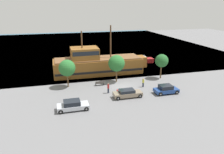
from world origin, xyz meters
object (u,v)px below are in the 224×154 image
at_px(parked_car_curb_front, 127,93).
at_px(bench_promenade_east, 100,83).
at_px(pirate_ship, 97,64).
at_px(moored_boat_dockside, 142,60).
at_px(pedestrian_walking_near, 108,88).
at_px(parked_car_curb_mid, 73,105).
at_px(pedestrian_walking_far, 143,83).
at_px(parked_car_curb_rear, 166,89).
at_px(fire_hydrant, 117,91).

bearing_deg(parked_car_curb_front, bench_promenade_east, 116.29).
distance_m(pirate_ship, moored_boat_dockside, 14.21).
bearing_deg(pedestrian_walking_near, parked_car_curb_front, -44.99).
relative_size(parked_car_curb_mid, pedestrian_walking_far, 2.70).
relative_size(pirate_ship, pedestrian_walking_far, 12.22).
height_order(pirate_ship, pedestrian_walking_far, pirate_ship).
xyz_separation_m(parked_car_curb_rear, fire_hydrant, (-7.74, 1.92, -0.30)).
bearing_deg(pedestrian_walking_far, pedestrian_walking_near, -170.40).
distance_m(parked_car_curb_rear, pedestrian_walking_near, 9.44).
bearing_deg(pirate_ship, pedestrian_walking_far, -57.53).
bearing_deg(parked_car_curb_mid, parked_car_curb_front, 13.79).
bearing_deg(parked_car_curb_rear, parked_car_curb_mid, -172.53).
relative_size(pirate_ship, bench_promenade_east, 12.08).
xyz_separation_m(pedestrian_walking_near, pedestrian_walking_far, (6.62, 1.12, -0.06)).
distance_m(moored_boat_dockside, parked_car_curb_rear, 20.04).
relative_size(moored_boat_dockside, fire_hydrant, 6.91).
xyz_separation_m(fire_hydrant, pedestrian_walking_far, (5.29, 1.79, 0.39)).
bearing_deg(moored_boat_dockside, parked_car_curb_rear, -101.59).
height_order(moored_boat_dockside, parked_car_curb_rear, moored_boat_dockside).
relative_size(pirate_ship, fire_hydrant, 25.52).
bearing_deg(fire_hydrant, moored_boat_dockside, 56.40).
height_order(moored_boat_dockside, bench_promenade_east, moored_boat_dockside).
xyz_separation_m(moored_boat_dockside, fire_hydrant, (-11.77, -17.72, -0.23)).
distance_m(moored_boat_dockside, fire_hydrant, 21.27).
bearing_deg(parked_car_curb_rear, parked_car_curb_front, 178.92).
height_order(parked_car_curb_mid, bench_promenade_east, parked_car_curb_mid).
xyz_separation_m(fire_hydrant, pedestrian_walking_near, (-1.33, 0.67, 0.45)).
xyz_separation_m(moored_boat_dockside, pedestrian_walking_near, (-13.10, -17.04, 0.22)).
relative_size(fire_hydrant, pedestrian_walking_far, 0.48).
bearing_deg(bench_promenade_east, parked_car_curb_front, -63.71).
xyz_separation_m(pirate_ship, bench_promenade_east, (-0.95, -7.22, -1.66)).
distance_m(parked_car_curb_mid, parked_car_curb_rear, 15.42).
distance_m(pirate_ship, pedestrian_walking_far, 11.80).
xyz_separation_m(parked_car_curb_mid, fire_hydrant, (7.55, 3.92, -0.27)).
bearing_deg(fire_hydrant, pedestrian_walking_far, 18.73).
relative_size(parked_car_curb_mid, bench_promenade_east, 2.67).
relative_size(parked_car_curb_rear, fire_hydrant, 5.07).
height_order(parked_car_curb_front, fire_hydrant, parked_car_curb_front).
bearing_deg(pirate_ship, bench_promenade_east, -97.49).
xyz_separation_m(parked_car_curb_mid, pedestrian_walking_far, (12.83, 5.71, 0.12)).
xyz_separation_m(parked_car_curb_front, pedestrian_walking_far, (4.15, 3.58, 0.14)).
xyz_separation_m(parked_car_curb_mid, pedestrian_walking_near, (6.21, 4.59, 0.18)).
xyz_separation_m(parked_car_curb_front, parked_car_curb_mid, (-8.68, -2.13, 0.02)).
height_order(parked_car_curb_front, pedestrian_walking_near, pedestrian_walking_near).
bearing_deg(fire_hydrant, parked_car_curb_rear, -13.89).
height_order(parked_car_curb_rear, fire_hydrant, parked_car_curb_rear).
bearing_deg(parked_car_curb_front, pedestrian_walking_near, 135.01).
xyz_separation_m(moored_boat_dockside, pedestrian_walking_far, (-6.49, -15.92, 0.16)).
bearing_deg(pedestrian_walking_near, pirate_ship, 88.33).
relative_size(moored_boat_dockside, parked_car_curb_front, 1.18).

